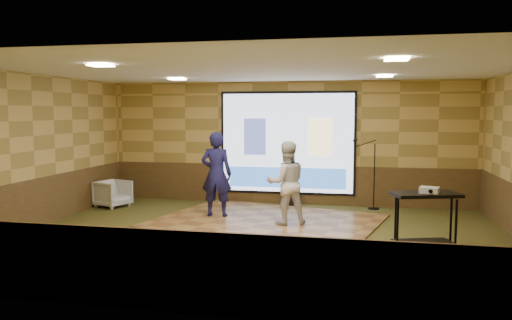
% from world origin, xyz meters
% --- Properties ---
extents(ground, '(9.00, 9.00, 0.00)m').
position_xyz_m(ground, '(0.00, 0.00, 0.00)').
color(ground, '#273116').
rests_on(ground, ground).
extents(room_shell, '(9.04, 7.04, 3.02)m').
position_xyz_m(room_shell, '(0.00, 0.00, 2.09)').
color(room_shell, tan).
rests_on(room_shell, ground).
extents(wainscot_back, '(9.00, 0.04, 0.95)m').
position_xyz_m(wainscot_back, '(0.00, 3.48, 0.47)').
color(wainscot_back, '#452B17').
rests_on(wainscot_back, ground).
extents(wainscot_front, '(9.00, 0.04, 0.95)m').
position_xyz_m(wainscot_front, '(0.00, -3.48, 0.47)').
color(wainscot_front, '#452B17').
rests_on(wainscot_front, ground).
extents(wainscot_left, '(0.04, 7.00, 0.95)m').
position_xyz_m(wainscot_left, '(-4.48, 0.00, 0.47)').
color(wainscot_left, '#452B17').
rests_on(wainscot_left, ground).
extents(projector_screen, '(3.32, 0.06, 2.52)m').
position_xyz_m(projector_screen, '(0.00, 3.44, 1.47)').
color(projector_screen, black).
rests_on(projector_screen, room_shell).
extents(downlight_nw, '(0.32, 0.32, 0.02)m').
position_xyz_m(downlight_nw, '(-2.20, 1.80, 2.97)').
color(downlight_nw, '#FDE8BE').
rests_on(downlight_nw, room_shell).
extents(downlight_ne, '(0.32, 0.32, 0.02)m').
position_xyz_m(downlight_ne, '(2.20, 1.80, 2.97)').
color(downlight_ne, '#FDE8BE').
rests_on(downlight_ne, room_shell).
extents(downlight_sw, '(0.32, 0.32, 0.02)m').
position_xyz_m(downlight_sw, '(-2.20, -1.50, 2.97)').
color(downlight_sw, '#FDE8BE').
rests_on(downlight_sw, room_shell).
extents(downlight_se, '(0.32, 0.32, 0.02)m').
position_xyz_m(downlight_se, '(2.20, -1.50, 2.97)').
color(downlight_se, '#FDE8BE').
rests_on(downlight_se, room_shell).
extents(dance_floor, '(5.05, 4.29, 0.03)m').
position_xyz_m(dance_floor, '(-0.12, 1.34, 0.02)').
color(dance_floor, olive).
rests_on(dance_floor, ground).
extents(player_left, '(0.68, 0.46, 1.81)m').
position_xyz_m(player_left, '(-1.25, 1.54, 0.94)').
color(player_left, '#171645').
rests_on(player_left, dance_floor).
extents(player_right, '(0.97, 0.87, 1.65)m').
position_xyz_m(player_right, '(0.33, 1.09, 0.86)').
color(player_right, beige).
rests_on(player_right, dance_floor).
extents(av_table, '(0.99, 0.52, 1.04)m').
position_xyz_m(av_table, '(2.73, -0.77, 0.74)').
color(av_table, black).
rests_on(av_table, ground).
extents(projector, '(0.33, 0.30, 0.09)m').
position_xyz_m(projector, '(2.78, -0.80, 1.08)').
color(projector, silver).
rests_on(projector, av_table).
extents(mic_stand, '(0.65, 0.26, 1.65)m').
position_xyz_m(mic_stand, '(2.03, 3.18, 0.49)').
color(mic_stand, black).
rests_on(mic_stand, ground).
extents(banquet_chair, '(0.89, 0.88, 0.64)m').
position_xyz_m(banquet_chair, '(-4.00, 2.17, 0.32)').
color(banquet_chair, gray).
rests_on(banquet_chair, ground).
extents(duffel_bag, '(0.43, 0.31, 0.25)m').
position_xyz_m(duffel_bag, '(0.10, 3.25, 0.13)').
color(duffel_bag, black).
rests_on(duffel_bag, ground).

